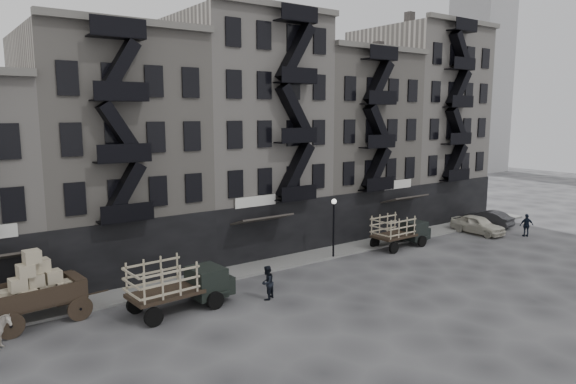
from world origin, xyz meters
TOP-DOWN VIEW (x-y plane):
  - ground at (0.00, 0.00)m, footprint 140.00×140.00m
  - sidewalk at (0.00, 3.75)m, footprint 55.00×2.50m
  - building_midwest at (-10.00, 9.83)m, footprint 10.00×11.35m
  - building_center at (-0.00, 9.82)m, footprint 10.00×11.35m
  - building_mideast at (10.00, 9.83)m, footprint 10.00×11.35m
  - building_east at (20.00, 9.82)m, footprint 10.00×11.35m
  - lamp_post at (3.00, 2.60)m, footprint 0.36×0.36m
  - wagon at (-16.16, 2.61)m, footprint 4.58×2.78m
  - stake_truck_west at (-9.83, 0.01)m, footprint 5.68×2.62m
  - stake_truck_east at (9.21, 1.95)m, footprint 5.12×2.18m
  - car_east at (17.93, 1.10)m, footprint 1.88×4.61m
  - car_far at (21.16, 2.27)m, footprint 1.87×4.54m
  - pedestrian_mid at (-5.24, -1.33)m, footprint 1.16×1.08m
  - policeman at (20.28, -1.90)m, footprint 1.18×1.03m

SIDE VIEW (x-z plane):
  - ground at x=0.00m, z-range 0.00..0.00m
  - sidewalk at x=0.00m, z-range 0.00..0.15m
  - car_far at x=21.16m, z-range 0.00..1.46m
  - car_east at x=17.93m, z-range 0.00..1.57m
  - pedestrian_mid at x=-5.24m, z-range 0.00..1.90m
  - policeman at x=20.28m, z-range 0.00..1.91m
  - stake_truck_east at x=9.21m, z-range 0.18..2.73m
  - stake_truck_west at x=-9.83m, z-range 0.20..2.98m
  - wagon at x=-16.16m, z-range 0.26..3.95m
  - lamp_post at x=3.00m, z-range 0.64..4.92m
  - building_midwest at x=-10.00m, z-range -0.60..15.60m
  - building_mideast at x=10.00m, z-range -0.60..15.60m
  - building_center at x=0.00m, z-range -0.60..17.60m
  - building_east at x=20.00m, z-range -0.60..18.60m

